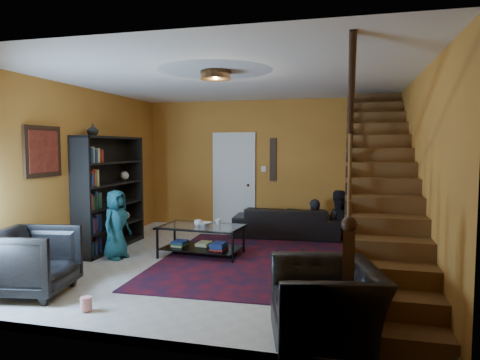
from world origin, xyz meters
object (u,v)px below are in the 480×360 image
object	(u,v)px
armchair_left	(33,261)
coffee_table	(202,238)
armchair_right	(326,303)
bookshelf	(111,195)
sofa	(287,222)

from	to	relation	value
armchair_left	coffee_table	size ratio (longest dim) A/B	0.65
armchair_right	coffee_table	world-z (taller)	armchair_right
bookshelf	sofa	bearing A→B (deg)	30.24
bookshelf	armchair_right	xyz separation A→B (m)	(3.90, -2.78, -0.61)
sofa	coffee_table	world-z (taller)	sofa
bookshelf	armchair_right	world-z (taller)	bookshelf
bookshelf	coffee_table	size ratio (longest dim) A/B	1.43
bookshelf	sofa	distance (m)	3.44
bookshelf	coffee_table	bearing A→B (deg)	-3.14
sofa	coffee_table	distance (m)	2.15
armchair_left	sofa	bearing A→B (deg)	-41.87
armchair_left	armchair_right	world-z (taller)	armchair_left
bookshelf	armchair_right	size ratio (longest dim) A/B	1.82
sofa	coffee_table	xyz separation A→B (m)	(-1.18, -1.80, -0.01)
armchair_right	coffee_table	xyz separation A→B (m)	(-2.17, 2.69, -0.06)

